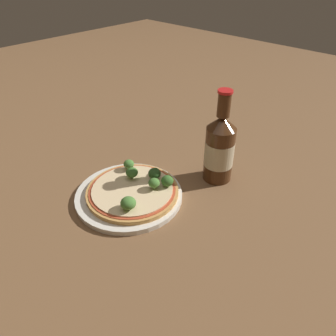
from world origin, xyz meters
name	(u,v)px	position (x,y,z in m)	size (l,w,h in m)	color
ground_plane	(127,196)	(0.00, 0.00, 0.00)	(3.00, 3.00, 0.00)	brown
plate	(131,194)	(0.01, 0.00, 0.01)	(0.25, 0.25, 0.01)	silver
pizza	(132,191)	(0.01, 0.01, 0.02)	(0.21, 0.21, 0.01)	tan
broccoli_floret_0	(132,173)	(-0.02, 0.03, 0.04)	(0.03, 0.03, 0.03)	#89A866
broccoli_floret_1	(129,164)	(-0.05, 0.05, 0.04)	(0.03, 0.03, 0.03)	#89A866
broccoli_floret_2	(167,181)	(0.07, 0.07, 0.04)	(0.03, 0.03, 0.03)	#89A866
broccoli_floret_3	(154,183)	(0.05, 0.04, 0.04)	(0.03, 0.03, 0.03)	#89A866
broccoli_floret_4	(128,203)	(0.06, -0.05, 0.04)	(0.03, 0.03, 0.03)	#89A866
broccoli_floret_5	(155,173)	(0.03, 0.07, 0.04)	(0.03, 0.03, 0.03)	#89A866
beer_bottle	(220,148)	(0.11, 0.20, 0.09)	(0.07, 0.07, 0.23)	#472814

